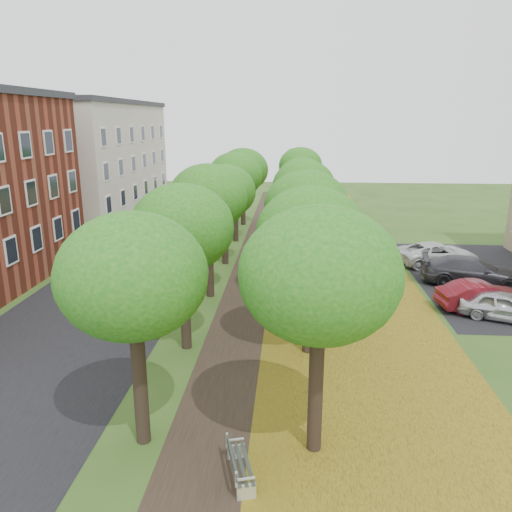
% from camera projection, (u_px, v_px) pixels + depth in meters
% --- Properties ---
extents(ground, '(120.00, 120.00, 0.00)m').
position_uv_depth(ground, '(221.00, 444.00, 14.02)').
color(ground, '#2D4C19').
rests_on(ground, ground).
extents(street_asphalt, '(8.00, 70.00, 0.01)m').
position_uv_depth(street_asphalt, '(128.00, 276.00, 28.95)').
color(street_asphalt, black).
rests_on(street_asphalt, ground).
extents(footpath, '(3.20, 70.00, 0.01)m').
position_uv_depth(footpath, '(257.00, 279.00, 28.44)').
color(footpath, black).
rests_on(footpath, ground).
extents(leaf_verge, '(7.50, 70.00, 0.01)m').
position_uv_depth(leaf_verge, '(345.00, 281.00, 28.10)').
color(leaf_verge, olive).
rests_on(leaf_verge, ground).
extents(parking_lot, '(9.00, 16.00, 0.01)m').
position_uv_depth(parking_lot, '(493.00, 278.00, 28.49)').
color(parking_lot, black).
rests_on(parking_lot, ground).
extents(tree_row_west, '(3.86, 33.86, 6.40)m').
position_uv_depth(tree_row_west, '(217.00, 196.00, 27.33)').
color(tree_row_west, black).
rests_on(tree_row_west, ground).
extents(tree_row_east, '(3.86, 33.86, 6.40)m').
position_uv_depth(tree_row_east, '(305.00, 197.00, 27.01)').
color(tree_row_east, black).
rests_on(tree_row_east, ground).
extents(building_cream, '(10.30, 20.30, 10.40)m').
position_uv_depth(building_cream, '(85.00, 159.00, 45.50)').
color(building_cream, beige).
rests_on(building_cream, ground).
extents(bench, '(0.91, 1.75, 0.79)m').
position_uv_depth(bench, '(239.00, 464.00, 12.59)').
color(bench, '#2B362E').
rests_on(bench, ground).
extents(car_silver, '(4.14, 2.90, 1.31)m').
position_uv_depth(car_silver, '(504.00, 306.00, 22.54)').
color(car_silver, silver).
rests_on(car_silver, ground).
extents(car_red, '(4.33, 2.07, 1.37)m').
position_uv_depth(car_red, '(482.00, 296.00, 23.70)').
color(car_red, maroon).
rests_on(car_red, ground).
extents(car_grey, '(5.61, 3.12, 1.54)m').
position_uv_depth(car_grey, '(472.00, 271.00, 27.24)').
color(car_grey, '#313136').
rests_on(car_grey, ground).
extents(car_white, '(5.43, 3.46, 1.40)m').
position_uv_depth(car_white, '(437.00, 254.00, 31.02)').
color(car_white, silver).
rests_on(car_white, ground).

